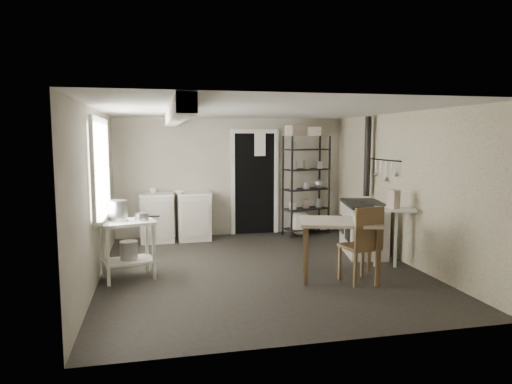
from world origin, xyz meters
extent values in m
plane|color=black|center=(0.00, 0.00, 0.00)|extent=(5.00, 5.00, 0.00)
plane|color=beige|center=(0.00, 0.00, 2.30)|extent=(5.00, 5.00, 0.00)
cube|color=#BCB4A0|center=(0.00, 2.50, 1.15)|extent=(4.50, 0.02, 2.30)
cube|color=#BCB4A0|center=(0.00, -2.50, 1.15)|extent=(4.50, 0.02, 2.30)
cube|color=#BCB4A0|center=(-2.25, 0.00, 1.15)|extent=(0.02, 5.00, 2.30)
cube|color=#BCB4A0|center=(2.25, 0.00, 1.15)|extent=(0.02, 5.00, 2.30)
cylinder|color=#B0AFB2|center=(-1.98, -0.04, 0.94)|extent=(0.25, 0.25, 0.27)
cylinder|color=#B0AFB2|center=(-1.67, -0.09, 0.85)|extent=(0.20, 0.20, 0.10)
cylinder|color=#B0AFB2|center=(-1.85, -0.05, 0.39)|extent=(0.29, 0.29, 0.26)
imported|color=silver|center=(-1.06, 2.08, 0.95)|extent=(0.32, 0.32, 0.06)
imported|color=silver|center=(-1.51, 2.14, 0.97)|extent=(0.17, 0.17, 0.10)
imported|color=silver|center=(1.17, 2.16, 1.36)|extent=(0.10, 0.10, 0.18)
cube|color=beige|center=(1.17, 2.13, 2.01)|extent=(0.36, 0.33, 0.20)
cube|color=beige|center=(1.58, 2.17, 1.99)|extent=(0.34, 0.33, 0.17)
cube|color=beige|center=(1.91, -0.35, 1.01)|extent=(0.13, 0.19, 0.27)
imported|color=silver|center=(1.13, -0.79, 0.81)|extent=(0.11, 0.11, 0.10)
ellipsoid|color=white|center=(1.29, 2.10, 0.24)|extent=(0.51, 0.47, 0.50)
cylinder|color=silver|center=(1.70, 0.05, 0.07)|extent=(0.13, 0.13, 0.14)
camera|label=1|loc=(-1.46, -6.35, 1.91)|focal=32.00mm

